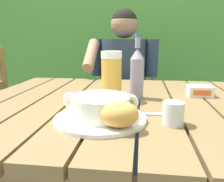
{
  "coord_description": "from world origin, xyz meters",
  "views": [
    {
      "loc": [
        0.07,
        -0.89,
        1.01
      ],
      "look_at": [
        -0.02,
        -0.13,
        0.84
      ],
      "focal_mm": 36.92,
      "sensor_mm": 36.0,
      "label": 1
    }
  ],
  "objects_px": {
    "water_glass_small": "(173,113)",
    "beer_glass": "(111,76)",
    "serving_plate": "(100,118)",
    "soup_bowl": "(100,106)",
    "butter_tub": "(200,91)",
    "chair_near_diner": "(125,104)",
    "person_eating": "(123,81)",
    "bread_roll": "(119,114)",
    "beer_bottle": "(137,72)",
    "table_knife": "(141,114)"
  },
  "relations": [
    {
      "from": "beer_glass",
      "to": "butter_tub",
      "type": "relative_size",
      "value": 1.92
    },
    {
      "from": "water_glass_small",
      "to": "beer_glass",
      "type": "bearing_deg",
      "value": 130.51
    },
    {
      "from": "serving_plate",
      "to": "water_glass_small",
      "type": "bearing_deg",
      "value": -2.46
    },
    {
      "from": "beer_bottle",
      "to": "serving_plate",
      "type": "bearing_deg",
      "value": -109.81
    },
    {
      "from": "chair_near_diner",
      "to": "person_eating",
      "type": "xyz_separation_m",
      "value": [
        -0.0,
        -0.2,
        0.23
      ]
    },
    {
      "from": "serving_plate",
      "to": "bread_roll",
      "type": "distance_m",
      "value": 0.11
    },
    {
      "from": "table_knife",
      "to": "person_eating",
      "type": "bearing_deg",
      "value": 98.55
    },
    {
      "from": "beer_bottle",
      "to": "table_knife",
      "type": "xyz_separation_m",
      "value": [
        0.02,
        -0.22,
        -0.1
      ]
    },
    {
      "from": "water_glass_small",
      "to": "chair_near_diner",
      "type": "bearing_deg",
      "value": 100.73
    },
    {
      "from": "soup_bowl",
      "to": "butter_tub",
      "type": "relative_size",
      "value": 2.25
    },
    {
      "from": "serving_plate",
      "to": "soup_bowl",
      "type": "bearing_deg",
      "value": -97.13
    },
    {
      "from": "butter_tub",
      "to": "serving_plate",
      "type": "bearing_deg",
      "value": -136.25
    },
    {
      "from": "table_knife",
      "to": "water_glass_small",
      "type": "bearing_deg",
      "value": -40.31
    },
    {
      "from": "person_eating",
      "to": "soup_bowl",
      "type": "xyz_separation_m",
      "value": [
        0.01,
        -0.97,
        0.1
      ]
    },
    {
      "from": "person_eating",
      "to": "water_glass_small",
      "type": "relative_size",
      "value": 17.94
    },
    {
      "from": "beer_glass",
      "to": "beer_bottle",
      "type": "distance_m",
      "value": 0.11
    },
    {
      "from": "person_eating",
      "to": "serving_plate",
      "type": "height_order",
      "value": "person_eating"
    },
    {
      "from": "person_eating",
      "to": "bread_roll",
      "type": "xyz_separation_m",
      "value": [
        0.08,
        -1.04,
        0.1
      ]
    },
    {
      "from": "beer_bottle",
      "to": "butter_tub",
      "type": "height_order",
      "value": "beer_bottle"
    },
    {
      "from": "butter_tub",
      "to": "beer_bottle",
      "type": "bearing_deg",
      "value": -164.9
    },
    {
      "from": "water_glass_small",
      "to": "butter_tub",
      "type": "bearing_deg",
      "value": 66.44
    },
    {
      "from": "beer_glass",
      "to": "butter_tub",
      "type": "bearing_deg",
      "value": 18.07
    },
    {
      "from": "soup_bowl",
      "to": "bread_roll",
      "type": "relative_size",
      "value": 2.04
    },
    {
      "from": "beer_bottle",
      "to": "soup_bowl",
      "type": "bearing_deg",
      "value": -109.81
    },
    {
      "from": "serving_plate",
      "to": "beer_bottle",
      "type": "bearing_deg",
      "value": 70.19
    },
    {
      "from": "butter_tub",
      "to": "table_knife",
      "type": "xyz_separation_m",
      "value": [
        -0.25,
        -0.29,
        -0.02
      ]
    },
    {
      "from": "bread_roll",
      "to": "butter_tub",
      "type": "xyz_separation_m",
      "value": [
        0.31,
        0.43,
        -0.02
      ]
    },
    {
      "from": "water_glass_small",
      "to": "butter_tub",
      "type": "height_order",
      "value": "water_glass_small"
    },
    {
      "from": "chair_near_diner",
      "to": "soup_bowl",
      "type": "height_order",
      "value": "chair_near_diner"
    },
    {
      "from": "beer_bottle",
      "to": "person_eating",
      "type": "bearing_deg",
      "value": 99.5
    },
    {
      "from": "water_glass_small",
      "to": "soup_bowl",
      "type": "bearing_deg",
      "value": 177.54
    },
    {
      "from": "bread_roll",
      "to": "water_glass_small",
      "type": "bearing_deg",
      "value": 23.97
    },
    {
      "from": "beer_bottle",
      "to": "table_knife",
      "type": "bearing_deg",
      "value": -84.44
    },
    {
      "from": "person_eating",
      "to": "beer_glass",
      "type": "height_order",
      "value": "person_eating"
    },
    {
      "from": "beer_glass",
      "to": "soup_bowl",
      "type": "bearing_deg",
      "value": -90.84
    },
    {
      "from": "serving_plate",
      "to": "soup_bowl",
      "type": "xyz_separation_m",
      "value": [
        -0.0,
        -0.0,
        0.04
      ]
    },
    {
      "from": "person_eating",
      "to": "serving_plate",
      "type": "relative_size",
      "value": 4.36
    },
    {
      "from": "chair_near_diner",
      "to": "beer_glass",
      "type": "xyz_separation_m",
      "value": [
        0.01,
        -0.93,
        0.38
      ]
    },
    {
      "from": "chair_near_diner",
      "to": "serving_plate",
      "type": "bearing_deg",
      "value": -89.6
    },
    {
      "from": "bread_roll",
      "to": "butter_tub",
      "type": "relative_size",
      "value": 1.1
    },
    {
      "from": "serving_plate",
      "to": "soup_bowl",
      "type": "height_order",
      "value": "soup_bowl"
    },
    {
      "from": "beer_bottle",
      "to": "butter_tub",
      "type": "bearing_deg",
      "value": 15.1
    },
    {
      "from": "chair_near_diner",
      "to": "water_glass_small",
      "type": "bearing_deg",
      "value": -79.27
    },
    {
      "from": "bread_roll",
      "to": "water_glass_small",
      "type": "distance_m",
      "value": 0.16
    },
    {
      "from": "butter_tub",
      "to": "table_knife",
      "type": "distance_m",
      "value": 0.39
    },
    {
      "from": "serving_plate",
      "to": "beer_glass",
      "type": "xyz_separation_m",
      "value": [
        0.0,
        0.24,
        0.09
      ]
    },
    {
      "from": "water_glass_small",
      "to": "table_knife",
      "type": "height_order",
      "value": "water_glass_small"
    },
    {
      "from": "chair_near_diner",
      "to": "bread_roll",
      "type": "xyz_separation_m",
      "value": [
        0.07,
        -1.24,
        0.33
      ]
    },
    {
      "from": "butter_tub",
      "to": "water_glass_small",
      "type": "bearing_deg",
      "value": -113.56
    },
    {
      "from": "water_glass_small",
      "to": "beer_bottle",
      "type": "bearing_deg",
      "value": 110.75
    }
  ]
}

